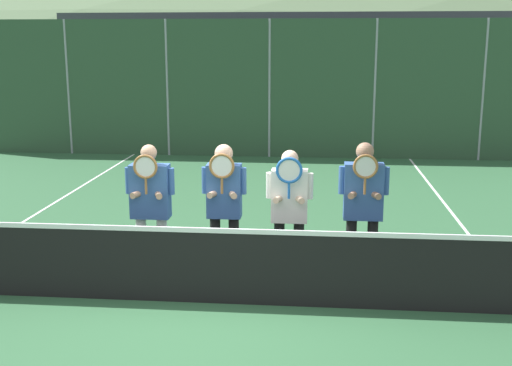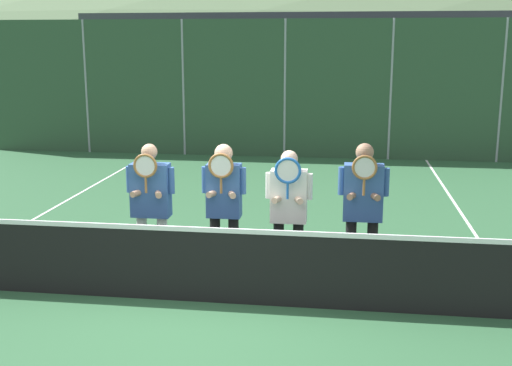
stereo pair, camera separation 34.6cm
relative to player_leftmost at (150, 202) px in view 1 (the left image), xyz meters
name	(u,v)px [view 1 (the left image)]	position (x,y,z in m)	size (l,w,h in m)	color
ground_plane	(206,303)	(0.79, -0.60, -1.04)	(120.00, 120.00, 0.00)	#2D5B38
hill_distant	(306,71)	(0.79, 59.35, -1.04)	(120.89, 67.16, 23.51)	#5B7551
clubhouse_building	(300,69)	(1.36, 16.59, 0.94)	(16.10, 5.50, 3.92)	beige
fence_back	(269,89)	(0.79, 9.18, 0.73)	(16.22, 0.06, 3.55)	gray
tennis_net	(206,264)	(0.79, -0.60, -0.57)	(9.86, 0.09, 1.01)	gray
court_line_left_sideline	(21,223)	(-2.88, 2.40, -1.04)	(0.05, 16.00, 0.01)	white
court_line_right_sideline	(470,235)	(4.45, 2.40, -1.04)	(0.05, 16.00, 0.01)	white
player_leftmost	(150,202)	(0.00, 0.00, 0.00)	(0.61, 0.34, 1.76)	white
player_center_left	(224,201)	(0.90, 0.10, 0.01)	(0.55, 0.34, 1.76)	black
player_center_right	(289,206)	(1.71, 0.08, -0.03)	(0.57, 0.34, 1.70)	black
player_rightmost	(363,202)	(2.60, 0.10, 0.03)	(0.60, 0.34, 1.80)	black
car_far_left	(129,111)	(-3.66, 11.49, -0.11)	(4.78, 1.97, 1.83)	#285638
car_left_of_center	(291,111)	(1.26, 11.56, -0.09)	(4.11, 1.94, 1.88)	navy
car_center	(454,115)	(5.89, 11.10, -0.08)	(4.17, 1.96, 1.90)	black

